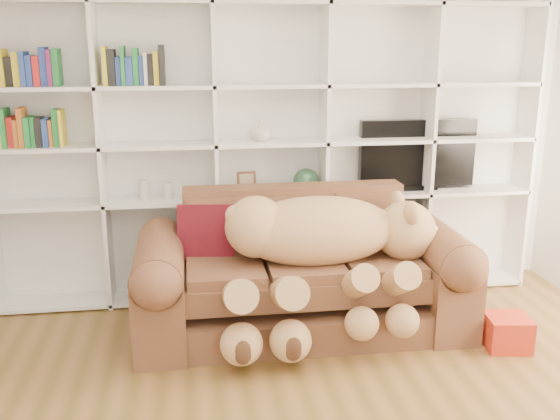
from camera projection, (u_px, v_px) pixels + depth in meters
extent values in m
cube|color=silver|center=(267.00, 133.00, 5.18)|extent=(5.00, 0.02, 2.70)
cube|color=white|center=(268.00, 151.00, 5.19)|extent=(4.40, 0.03, 2.40)
cube|color=white|center=(102.00, 159.00, 4.85)|extent=(0.03, 0.35, 2.40)
cube|color=white|center=(216.00, 156.00, 4.97)|extent=(0.03, 0.35, 2.40)
cube|color=white|center=(324.00, 153.00, 5.10)|extent=(0.03, 0.35, 2.40)
cube|color=white|center=(426.00, 151.00, 5.22)|extent=(0.03, 0.35, 2.40)
cube|color=white|center=(524.00, 148.00, 5.34)|extent=(0.03, 0.35, 2.40)
cube|color=white|center=(271.00, 289.00, 5.34)|extent=(4.40, 0.35, 0.03)
cube|color=white|center=(270.00, 197.00, 5.13)|extent=(4.40, 0.35, 0.03)
cube|color=white|center=(270.00, 142.00, 5.01)|extent=(4.40, 0.35, 0.03)
cube|color=white|center=(270.00, 86.00, 4.89)|extent=(4.40, 0.35, 0.03)
cube|color=white|center=(270.00, 3.00, 4.73)|extent=(4.40, 0.35, 0.03)
cube|color=brown|center=(302.00, 314.00, 4.66)|extent=(2.29, 0.93, 0.24)
cube|color=brown|center=(303.00, 269.00, 4.54)|extent=(1.70, 0.76, 0.33)
cube|color=brown|center=(293.00, 223.00, 4.89)|extent=(1.70, 0.22, 0.60)
cube|color=brown|center=(161.00, 299.00, 4.47)|extent=(0.35, 1.04, 0.60)
cube|color=brown|center=(434.00, 284.00, 4.75)|extent=(0.35, 1.04, 0.60)
cylinder|color=brown|center=(159.00, 260.00, 4.39)|extent=(0.35, 0.98, 0.35)
cylinder|color=brown|center=(437.00, 246.00, 4.68)|extent=(0.35, 0.98, 0.35)
ellipsoid|color=tan|center=(317.00, 231.00, 4.45)|extent=(1.16, 0.56, 0.50)
sphere|color=tan|center=(256.00, 227.00, 4.37)|extent=(0.44, 0.44, 0.44)
sphere|color=tan|center=(405.00, 231.00, 4.55)|extent=(0.44, 0.44, 0.44)
sphere|color=#D2B68A|center=(427.00, 238.00, 4.59)|extent=(0.22, 0.22, 0.22)
sphere|color=#422817|center=(438.00, 238.00, 4.60)|extent=(0.07, 0.07, 0.07)
ellipsoid|color=tan|center=(411.00, 213.00, 4.35)|extent=(0.10, 0.17, 0.17)
ellipsoid|color=tan|center=(397.00, 202.00, 4.64)|extent=(0.10, 0.17, 0.17)
sphere|color=tan|center=(236.00, 215.00, 4.33)|extent=(0.15, 0.15, 0.15)
cylinder|color=tan|center=(356.00, 283.00, 4.20)|extent=(0.19, 0.53, 0.39)
cylinder|color=tan|center=(396.00, 281.00, 4.24)|extent=(0.19, 0.53, 0.39)
cylinder|color=tan|center=(238.00, 296.00, 4.10)|extent=(0.22, 0.62, 0.45)
cylinder|color=tan|center=(286.00, 293.00, 4.14)|extent=(0.22, 0.62, 0.45)
sphere|color=tan|center=(362.00, 324.00, 4.09)|extent=(0.23, 0.23, 0.23)
sphere|color=tan|center=(403.00, 322.00, 4.13)|extent=(0.23, 0.23, 0.23)
sphere|color=tan|center=(241.00, 344.00, 4.00)|extent=(0.28, 0.28, 0.28)
sphere|color=tan|center=(290.00, 340.00, 4.05)|extent=(0.28, 0.28, 0.28)
cube|color=#580F12|center=(206.00, 233.00, 4.61)|extent=(0.44, 0.28, 0.44)
cube|color=red|center=(507.00, 332.00, 4.37)|extent=(0.33, 0.31, 0.23)
cube|color=black|center=(417.00, 153.00, 5.27)|extent=(1.00, 0.08, 0.57)
cube|color=black|center=(415.00, 186.00, 5.34)|extent=(0.33, 0.18, 0.04)
cube|color=#54321D|center=(246.00, 183.00, 5.07)|extent=(0.16, 0.05, 0.19)
sphere|color=#305E3D|center=(306.00, 181.00, 5.14)|extent=(0.21, 0.21, 0.21)
cylinder|color=beige|center=(144.00, 190.00, 4.96)|extent=(0.09, 0.09, 0.16)
cylinder|color=beige|center=(168.00, 190.00, 4.99)|extent=(0.10, 0.10, 0.14)
sphere|color=silver|center=(188.00, 192.00, 5.02)|extent=(0.09, 0.09, 0.09)
imported|color=beige|center=(260.00, 130.00, 4.97)|extent=(0.20, 0.20, 0.17)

